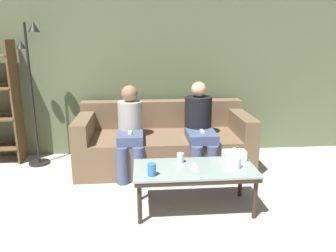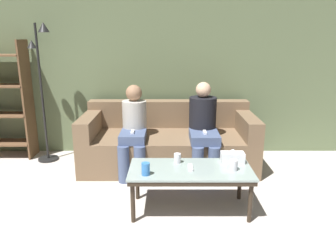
% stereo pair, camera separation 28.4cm
% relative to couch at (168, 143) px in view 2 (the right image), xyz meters
% --- Properties ---
extents(wall_back, '(12.00, 0.06, 2.60)m').
position_rel_couch_xyz_m(wall_back, '(0.00, 0.55, 1.01)').
color(wall_back, '#60704C').
rests_on(wall_back, ground_plane).
extents(couch, '(2.10, 0.93, 0.77)m').
position_rel_couch_xyz_m(couch, '(0.00, 0.00, 0.00)').
color(couch, brown).
rests_on(couch, ground_plane).
extents(coffee_table, '(1.13, 0.53, 0.42)m').
position_rel_couch_xyz_m(coffee_table, '(0.20, -1.14, 0.08)').
color(coffee_table, '#8C9E99').
rests_on(coffee_table, ground_plane).
extents(cup_near_left, '(0.07, 0.07, 0.09)m').
position_rel_couch_xyz_m(cup_near_left, '(0.08, -1.00, 0.17)').
color(cup_near_left, silver).
rests_on(cup_near_left, coffee_table).
extents(cup_near_right, '(0.07, 0.07, 0.11)m').
position_rel_couch_xyz_m(cup_near_right, '(-0.20, -1.29, 0.18)').
color(cup_near_right, '#3372BF').
rests_on(cup_near_right, coffee_table).
extents(cup_far_center, '(0.08, 0.08, 0.10)m').
position_rel_couch_xyz_m(cup_far_center, '(0.58, -1.19, 0.18)').
color(cup_far_center, silver).
rests_on(cup_far_center, coffee_table).
extents(tissue_box, '(0.22, 0.12, 0.13)m').
position_rel_couch_xyz_m(tissue_box, '(0.61, -0.99, 0.18)').
color(tissue_box, white).
rests_on(tissue_box, coffee_table).
extents(game_remote, '(0.04, 0.15, 0.02)m').
position_rel_couch_xyz_m(game_remote, '(0.20, -1.14, 0.14)').
color(game_remote, white).
rests_on(game_remote, coffee_table).
extents(standing_lamp, '(0.31, 0.26, 1.76)m').
position_rel_couch_xyz_m(standing_lamp, '(-1.59, 0.17, 0.79)').
color(standing_lamp, black).
rests_on(standing_lamp, ground_plane).
extents(seated_person_left_end, '(0.31, 0.63, 1.04)m').
position_rel_couch_xyz_m(seated_person_left_end, '(-0.41, -0.23, 0.26)').
color(seated_person_left_end, '#47567A').
rests_on(seated_person_left_end, ground_plane).
extents(seated_person_mid_left, '(0.33, 0.68, 1.07)m').
position_rel_couch_xyz_m(seated_person_mid_left, '(0.41, -0.22, 0.28)').
color(seated_person_mid_left, '#47567A').
rests_on(seated_person_mid_left, ground_plane).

